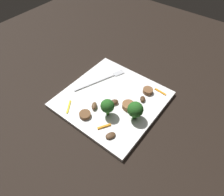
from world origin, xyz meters
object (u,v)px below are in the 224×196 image
Objects in this scene: mushroom_1 at (111,136)px; sausage_slice_1 at (129,105)px; fork at (104,79)px; mushroom_0 at (94,106)px; sausage_slice_0 at (85,115)px; mushroom_3 at (114,102)px; broccoli_floret_1 at (107,106)px; pepper_strip_0 at (160,92)px; sausage_slice_2 at (148,91)px; pepper_strip_1 at (104,126)px; plate at (112,99)px; pepper_strip_2 at (69,107)px; broccoli_floret_0 at (135,110)px; mushroom_2 at (143,99)px.

sausage_slice_1 is at bearing 9.95° from mushroom_1.
mushroom_0 is at bearing -131.95° from fork.
sausage_slice_0 is 0.04m from mushroom_0.
mushroom_3 is at bearing -37.38° from mushroom_0.
broccoli_floret_1 reaches higher than fork.
pepper_strip_0 is (0.17, -0.12, -0.01)m from mushroom_0.
mushroom_0 is (-0.15, 0.09, 0.00)m from sausage_slice_2.
mushroom_0 is at bearing 61.69° from pepper_strip_1.
plate is 1.63× the size of fork.
fork is 0.15m from pepper_strip_2.
broccoli_floret_1 reaches higher than pepper_strip_2.
mushroom_3 reaches higher than sausage_slice_0.
sausage_slice_1 is 0.04m from mushroom_3.
fork is 0.15m from sausage_slice_2.
fork is 4.91× the size of sausage_slice_1.
mushroom_0 is at bearing 163.70° from plate.
pepper_strip_1 reaches higher than pepper_strip_2.
fork is 7.08× the size of mushroom_3.
broccoli_floret_0 is 2.40× the size of mushroom_3.
sausage_slice_1 is 0.08m from sausage_slice_2.
broccoli_floret_0 reaches higher than pepper_strip_2.
mushroom_3 is (-0.01, -0.02, 0.01)m from plate.
pepper_strip_2 is at bearing 140.20° from pepper_strip_0.
pepper_strip_0 is at bearing -3.87° from broccoli_floret_0.
plate is 10.20× the size of mushroom_1.
pepper_strip_2 is (-0.01, 0.06, -0.00)m from sausage_slice_0.
broccoli_floret_0 is 1.04× the size of broccoli_floret_1.
sausage_slice_0 is at bearing 125.24° from broccoli_floret_0.
mushroom_0 reaches higher than pepper_strip_2.
pepper_strip_2 is at bearing 128.85° from sausage_slice_1.
sausage_slice_2 is (0.19, -0.09, 0.00)m from sausage_slice_0.
sausage_slice_0 is 1.05× the size of sausage_slice_2.
pepper_strip_2 is (-0.10, 0.08, 0.01)m from plate.
fork is at bearing 90.62° from mushroom_2.
fork is 0.19m from pepper_strip_0.
sausage_slice_1 is (0.10, -0.08, 0.00)m from sausage_slice_0.
sausage_slice_0 is 0.91× the size of sausage_slice_1.
sausage_slice_2 is (0.04, -0.14, 0.00)m from fork.
broccoli_floret_1 is 0.12m from pepper_strip_2.
mushroom_3 is at bearing 12.90° from broccoli_floret_1.
mushroom_1 is at bearing -114.46° from fork.
broccoli_floret_1 is at bearing 153.44° from sausage_slice_1.
pepper_strip_0 reaches higher than plate.
fork is at bearing 56.24° from mushroom_3.
sausage_slice_2 is 0.18m from pepper_strip_1.
pepper_strip_0 is at bearing -23.93° from broccoli_floret_1.
mushroom_1 is (-0.01, -0.10, -0.00)m from sausage_slice_0.
sausage_slice_0 is 0.09m from mushroom_3.
mushroom_2 is at bearing 0.58° from mushroom_1.
pepper_strip_2 is (-0.15, 0.15, -0.00)m from mushroom_2.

